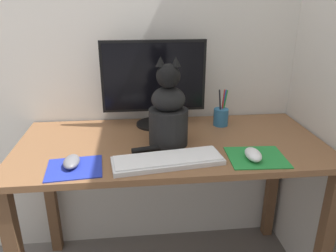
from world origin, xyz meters
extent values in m
cube|color=beige|center=(0.00, 0.33, 1.25)|extent=(7.00, 0.04, 2.50)
cube|color=brown|center=(0.00, 0.00, 0.71)|extent=(1.27, 0.60, 0.02)
cube|color=brown|center=(0.59, -0.26, 0.35)|extent=(0.05, 0.05, 0.70)
cube|color=brown|center=(-0.59, 0.26, 0.35)|extent=(0.05, 0.05, 0.70)
cube|color=brown|center=(0.59, 0.26, 0.35)|extent=(0.05, 0.05, 0.70)
cylinder|color=black|center=(-0.06, 0.20, 0.73)|extent=(0.17, 0.17, 0.01)
cylinder|color=black|center=(-0.06, 0.20, 0.77)|extent=(0.04, 0.04, 0.06)
cube|color=black|center=(-0.06, 0.20, 0.96)|extent=(0.47, 0.02, 0.32)
cube|color=black|center=(-0.06, 0.19, 0.96)|extent=(0.44, 0.00, 0.30)
cube|color=silver|center=(-0.03, -0.19, 0.74)|extent=(0.41, 0.18, 0.02)
cube|color=white|center=(-0.03, -0.19, 0.75)|extent=(0.40, 0.16, 0.01)
cube|color=#1E2D9E|center=(-0.36, -0.20, 0.73)|extent=(0.20, 0.18, 0.00)
cube|color=#238438|center=(0.30, -0.18, 0.73)|extent=(0.22, 0.20, 0.00)
ellipsoid|color=slate|center=(-0.37, -0.18, 0.75)|extent=(0.06, 0.10, 0.03)
ellipsoid|color=white|center=(0.28, -0.20, 0.75)|extent=(0.06, 0.10, 0.04)
cylinder|color=black|center=(-0.01, -0.02, 0.80)|extent=(0.18, 0.18, 0.15)
ellipsoid|color=black|center=(-0.01, -0.02, 0.92)|extent=(0.15, 0.13, 0.10)
sphere|color=black|center=(-0.01, -0.03, 1.01)|extent=(0.11, 0.11, 0.09)
cone|color=black|center=(-0.04, -0.03, 1.07)|extent=(0.04, 0.04, 0.04)
cone|color=black|center=(0.01, -0.04, 1.07)|extent=(0.04, 0.04, 0.04)
cylinder|color=black|center=(-0.06, -0.08, 0.74)|extent=(0.20, 0.06, 0.02)
cylinder|color=#286089|center=(0.25, 0.17, 0.77)|extent=(0.07, 0.07, 0.08)
cylinder|color=green|center=(0.27, 0.17, 0.83)|extent=(0.02, 0.03, 0.14)
cylinder|color=red|center=(0.26, 0.17, 0.83)|extent=(0.01, 0.02, 0.14)
cylinder|color=black|center=(0.25, 0.16, 0.83)|extent=(0.02, 0.02, 0.14)
cylinder|color=#1E47B2|center=(0.26, 0.18, 0.83)|extent=(0.02, 0.03, 0.14)
camera|label=1|loc=(-0.15, -1.24, 1.28)|focal=35.00mm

